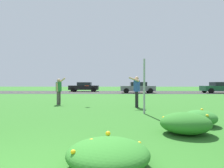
# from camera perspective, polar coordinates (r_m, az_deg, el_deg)

# --- Properties ---
(ground_plane) EXTENTS (120.00, 120.00, 0.00)m
(ground_plane) POSITION_cam_1_polar(r_m,az_deg,el_deg) (14.11, -4.21, -4.95)
(ground_plane) COLOR #2D6B23
(highway_strip) EXTENTS (120.00, 8.88, 0.01)m
(highway_strip) POSITION_cam_1_polar(r_m,az_deg,el_deg) (26.51, -1.73, -2.56)
(highway_strip) COLOR #2D2D30
(highway_strip) RESTS_ON ground
(highway_center_stripe) EXTENTS (120.00, 0.16, 0.00)m
(highway_center_stripe) POSITION_cam_1_polar(r_m,az_deg,el_deg) (26.51, -1.73, -2.55)
(highway_center_stripe) COLOR yellow
(highway_center_stripe) RESTS_ON ground
(daylily_clump_mid_right) EXTENTS (1.25, 1.05, 0.53)m
(daylily_clump_mid_right) POSITION_cam_1_polar(r_m,az_deg,el_deg) (5.02, 21.85, -11.22)
(daylily_clump_mid_right) COLOR #2D7526
(daylily_clump_mid_right) RESTS_ON ground
(daylily_clump_front_right) EXTENTS (0.95, 0.95, 0.49)m
(daylily_clump_front_right) POSITION_cam_1_polar(r_m,az_deg,el_deg) (6.20, 25.73, -9.42)
(daylily_clump_front_right) COLOR #337F2D
(daylily_clump_front_right) RESTS_ON ground
(daylily_clump_mid_left) EXTENTS (1.26, 1.20, 0.41)m
(daylily_clump_mid_left) POSITION_cam_1_polar(r_m,az_deg,el_deg) (2.95, -1.23, -20.77)
(daylily_clump_mid_left) COLOR #2D7526
(daylily_clump_mid_left) RESTS_ON ground
(sign_post_near_path) EXTENTS (0.07, 0.10, 2.28)m
(sign_post_near_path) POSITION_cam_1_polar(r_m,az_deg,el_deg) (7.74, 9.98, -0.69)
(sign_post_near_path) COLOR #93969B
(sign_post_near_path) RESTS_ON ground
(person_thrower_green_shirt) EXTENTS (0.56, 0.53, 1.62)m
(person_thrower_green_shirt) POSITION_cam_1_polar(r_m,az_deg,el_deg) (11.44, -16.23, -1.52)
(person_thrower_green_shirt) COLOR #287038
(person_thrower_green_shirt) RESTS_ON ground
(person_catcher_blue_shirt) EXTENTS (0.60, 0.53, 1.62)m
(person_catcher_blue_shirt) POSITION_cam_1_polar(r_m,az_deg,el_deg) (9.70, 7.67, -1.51)
(person_catcher_blue_shirt) COLOR #2D4C9E
(person_catcher_blue_shirt) RESTS_ON ground
(frisbee_red) EXTENTS (0.26, 0.26, 0.05)m
(frisbee_red) POSITION_cam_1_polar(r_m,az_deg,el_deg) (10.39, -7.79, -0.54)
(frisbee_red) COLOR red
(car_dark_green_leftmost) EXTENTS (4.50, 2.00, 1.45)m
(car_dark_green_leftmost) POSITION_cam_1_polar(r_m,az_deg,el_deg) (28.07, 30.47, -0.93)
(car_dark_green_leftmost) COLOR #194C2D
(car_dark_green_leftmost) RESTS_ON ground
(car_gray_center_left) EXTENTS (4.50, 2.00, 1.45)m
(car_gray_center_left) POSITION_cam_1_polar(r_m,az_deg,el_deg) (24.64, 7.99, -1.05)
(car_gray_center_left) COLOR slate
(car_gray_center_left) RESTS_ON ground
(car_black_center_right) EXTENTS (4.50, 2.00, 1.45)m
(car_black_center_right) POSITION_cam_1_polar(r_m,az_deg,el_deg) (28.87, -8.67, -0.88)
(car_black_center_right) COLOR black
(car_black_center_right) RESTS_ON ground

